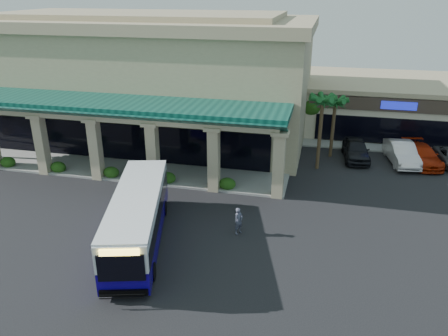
% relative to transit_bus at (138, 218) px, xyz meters
% --- Properties ---
extents(ground, '(110.00, 110.00, 0.00)m').
position_rel_transit_bus_xyz_m(ground, '(0.91, 2.38, -1.50)').
color(ground, black).
extents(main_building, '(30.80, 14.80, 11.35)m').
position_rel_transit_bus_xyz_m(main_building, '(-7.09, 18.38, 4.17)').
color(main_building, tan).
rests_on(main_building, ground).
extents(arcade, '(30.00, 6.20, 5.70)m').
position_rel_transit_bus_xyz_m(arcade, '(-7.09, 9.18, 1.35)').
color(arcade, '#0A3C34').
rests_on(arcade, ground).
extents(strip_mall, '(22.50, 12.50, 4.90)m').
position_rel_transit_bus_xyz_m(strip_mall, '(18.91, 26.38, 0.95)').
color(strip_mall, beige).
rests_on(strip_mall, ground).
extents(palm_0, '(2.40, 2.40, 6.60)m').
position_rel_transit_bus_xyz_m(palm_0, '(9.41, 13.38, 1.80)').
color(palm_0, '#155120').
rests_on(palm_0, ground).
extents(palm_1, '(2.40, 2.40, 5.80)m').
position_rel_transit_bus_xyz_m(palm_1, '(10.41, 16.38, 1.40)').
color(palm_1, '#155120').
rests_on(palm_1, ground).
extents(broadleaf_tree, '(2.60, 2.60, 4.81)m').
position_rel_transit_bus_xyz_m(broadleaf_tree, '(8.41, 21.38, 0.90)').
color(broadleaf_tree, '#1E4810').
rests_on(broadleaf_tree, ground).
extents(transit_bus, '(5.29, 11.03, 3.00)m').
position_rel_transit_bus_xyz_m(transit_bus, '(0.00, 0.00, 0.00)').
color(transit_bus, '#10017F').
rests_on(transit_bus, ground).
extents(pedestrian, '(0.66, 0.71, 1.63)m').
position_rel_transit_bus_xyz_m(pedestrian, '(5.28, 2.21, -0.69)').
color(pedestrian, '#4B4D61').
rests_on(pedestrian, ground).
extents(car_silver, '(2.38, 5.08, 1.68)m').
position_rel_transit_bus_xyz_m(car_silver, '(12.45, 16.25, -0.66)').
color(car_silver, black).
rests_on(car_silver, ground).
extents(car_white, '(2.58, 5.44, 1.72)m').
position_rel_transit_bus_xyz_m(car_white, '(16.04, 16.19, -0.64)').
color(car_white, silver).
rests_on(car_white, ground).
extents(car_red, '(3.10, 5.45, 1.49)m').
position_rel_transit_bus_xyz_m(car_red, '(17.66, 16.37, -0.76)').
color(car_red, '#9F2007').
rests_on(car_red, ground).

